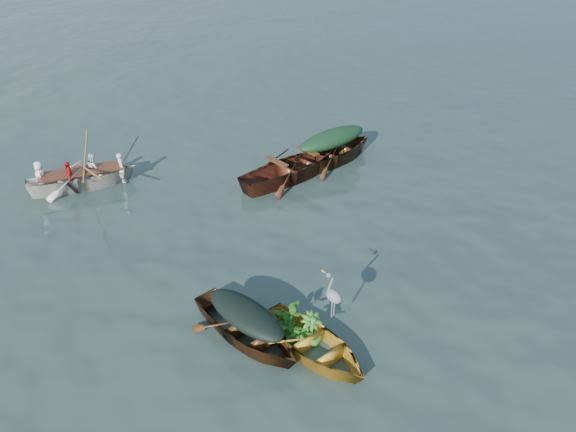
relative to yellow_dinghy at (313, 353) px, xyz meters
name	(u,v)px	position (x,y,z in m)	size (l,w,h in m)	color
ground	(384,272)	(2.91, 1.02, 0.00)	(140.00, 140.00, 0.00)	#2E413C
yellow_dinghy	(313,353)	(0.00, 0.00, 0.00)	(1.35, 3.12, 0.84)	gold
dark_covered_boat	(247,338)	(-0.77, 1.07, 0.00)	(1.32, 3.56, 0.88)	#502D12
green_tarp_boat	(331,163)	(5.78, 6.20, 0.00)	(1.50, 4.82, 1.15)	#542E13
open_wooden_boat	(292,179)	(4.12, 6.06, 0.00)	(1.55, 4.97, 1.20)	#571E15
rowed_boat	(85,187)	(-1.06, 9.24, 0.00)	(1.29, 4.29, 1.02)	white
dark_tarp_cover	(246,313)	(-0.77, 1.07, 0.64)	(0.73, 1.96, 0.40)	black
green_tarp_cover	(333,139)	(5.78, 6.20, 0.84)	(0.82, 2.65, 0.52)	#173820
thwart_benches	(292,160)	(4.12, 6.06, 0.62)	(0.93, 2.49, 0.04)	#452910
heron	(333,302)	(0.54, 0.10, 0.88)	(0.28, 0.40, 0.92)	gray
dinghy_weeds	(294,308)	(-0.02, 0.55, 0.72)	(0.70, 0.90, 0.60)	#20731E
rowers	(79,159)	(-1.06, 9.24, 0.89)	(1.16, 3.00, 0.76)	silver
oars	(81,171)	(-1.06, 9.24, 0.54)	(2.60, 0.60, 0.06)	brown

